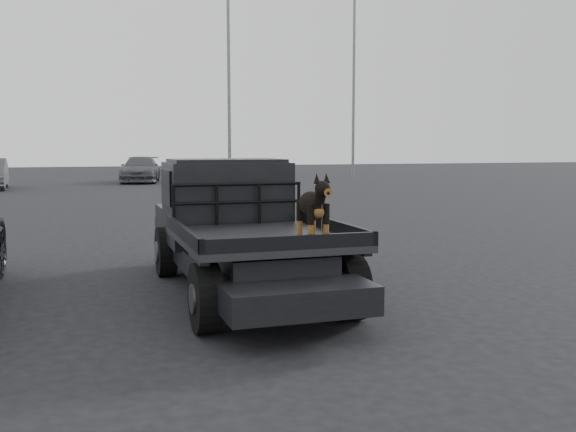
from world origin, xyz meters
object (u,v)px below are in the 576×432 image
object	(u,v)px
dog	(313,210)
distant_car_b	(141,169)
floodlight_far	(354,62)
floodlight_mid	(228,34)
flatbed_ute	(242,260)

from	to	relation	value
dog	distant_car_b	distance (m)	29.81
distant_car_b	floodlight_far	xyz separation A→B (m)	(13.27, 1.00, 6.53)
floodlight_mid	distant_car_b	bearing A→B (deg)	150.26
flatbed_ute	floodlight_mid	xyz separation A→B (m)	(5.73, 25.50, 7.40)
flatbed_ute	floodlight_far	size ratio (longest dim) A/B	0.41
dog	flatbed_ute	bearing A→B (deg)	101.95
floodlight_mid	floodlight_far	xyz separation A→B (m)	(8.80, 3.56, -0.62)
floodlight_far	distant_car_b	bearing A→B (deg)	-175.69
dog	floodlight_far	size ratio (longest dim) A/B	0.06
floodlight_mid	floodlight_far	world-z (taller)	floodlight_mid
flatbed_ute	floodlight_mid	world-z (taller)	floodlight_mid
floodlight_far	dog	bearing A→B (deg)	-114.70
flatbed_ute	dog	bearing A→B (deg)	-78.05
flatbed_ute	floodlight_mid	distance (m)	27.17
dog	floodlight_far	xyz separation A→B (m)	(14.17, 30.80, 5.95)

